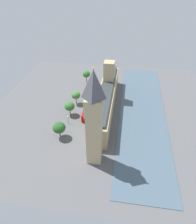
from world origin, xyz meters
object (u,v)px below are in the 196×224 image
car_black_kerbside (86,103)px  pedestrian_leading (93,115)px  pedestrian_by_river_gate (103,83)px  parliament_building (106,97)px  plane_tree_midblock (59,128)px  street_lamp_slot_10 (78,95)px  clock_tower (94,119)px  car_yellow_cab_under_trees (96,85)px  plane_tree_near_tower (86,74)px  plane_tree_opposite_hall (76,95)px  street_lamp_slot_11 (68,119)px  double_decker_bus_corner (85,114)px  pedestrian_far_end (94,109)px  plane_tree_trailing (70,106)px

car_black_kerbside → pedestrian_leading: 15.20m
pedestrian_by_river_gate → pedestrian_leading: (0.10, 44.28, 0.01)m
parliament_building → pedestrian_leading: 15.02m
plane_tree_midblock → street_lamp_slot_10: plane_tree_midblock is taller
clock_tower → car_yellow_cab_under_trees: bearing=-81.1°
pedestrian_by_river_gate → pedestrian_leading: 44.28m
pedestrian_leading → clock_tower: bearing=128.4°
plane_tree_near_tower → street_lamp_slot_10: bearing=89.3°
plane_tree_opposite_hall → street_lamp_slot_10: bearing=-95.7°
street_lamp_slot_11 → parliament_building: bearing=-133.9°
pedestrian_leading → street_lamp_slot_11: size_ratio=0.30×
car_yellow_cab_under_trees → plane_tree_opposite_hall: size_ratio=0.52×
car_black_kerbside → street_lamp_slot_11: 24.59m
double_decker_bus_corner → street_lamp_slot_11: size_ratio=1.89×
car_black_kerbside → parliament_building: bearing=168.1°
double_decker_bus_corner → pedestrian_by_river_gate: (-5.01, -47.15, -1.89)m
street_lamp_slot_10 → plane_tree_midblock: bearing=87.9°
street_lamp_slot_11 → pedestrian_far_end: bearing=-128.9°
double_decker_bus_corner → plane_tree_opposite_hall: (9.15, -15.40, 4.08)m
pedestrian_leading → plane_tree_midblock: (15.01, 22.13, 5.77)m
car_yellow_cab_under_trees → street_lamp_slot_11: (8.51, 50.80, 3.09)m
car_black_kerbside → double_decker_bus_corner: size_ratio=0.41×
car_yellow_cab_under_trees → clock_tower: bearing=95.0°
clock_tower → car_black_kerbside: 56.30m
car_black_kerbside → plane_tree_near_tower: 32.80m
pedestrian_far_end → plane_tree_midblock: plane_tree_midblock is taller
plane_tree_trailing → street_lamp_slot_11: (-1.33, 9.39, -2.40)m
plane_tree_trailing → street_lamp_slot_10: bearing=-94.2°
pedestrian_by_river_gate → street_lamp_slot_10: 30.51m
double_decker_bus_corner → plane_tree_midblock: 22.09m
parliament_building → double_decker_bus_corner: (11.95, 14.10, -5.19)m
plane_tree_opposite_hall → plane_tree_near_tower: size_ratio=0.93×
pedestrian_far_end → plane_tree_near_tower: plane_tree_near_tower is taller
pedestrian_leading → pedestrian_by_river_gate: bearing=-62.7°
parliament_building → plane_tree_near_tower: (20.30, -33.71, -0.44)m
plane_tree_near_tower → plane_tree_midblock: bearing=88.5°
street_lamp_slot_10 → clock_tower: bearing=111.2°
clock_tower → car_yellow_cab_under_trees: (11.91, -76.02, -24.27)m
street_lamp_slot_10 → street_lamp_slot_11: (-0.01, 27.43, -0.06)m
clock_tower → double_decker_bus_corner: (11.74, -32.57, -22.53)m
car_yellow_cab_under_trees → pedestrian_far_end: car_yellow_cab_under_trees is taller
clock_tower → plane_tree_near_tower: size_ratio=4.85×
parliament_building → double_decker_bus_corner: size_ratio=7.28×
plane_tree_midblock → street_lamp_slot_11: bearing=-96.8°
pedestrian_far_end → street_lamp_slot_10: bearing=53.6°
plane_tree_near_tower → pedestrian_far_end: bearing=108.5°
pedestrian_far_end → clock_tower: bearing=-166.9°
double_decker_bus_corner → plane_tree_near_tower: size_ratio=1.06×
pedestrian_leading → street_lamp_slot_10: (13.59, -17.21, 3.29)m
street_lamp_slot_10 → pedestrian_by_river_gate: bearing=-116.8°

